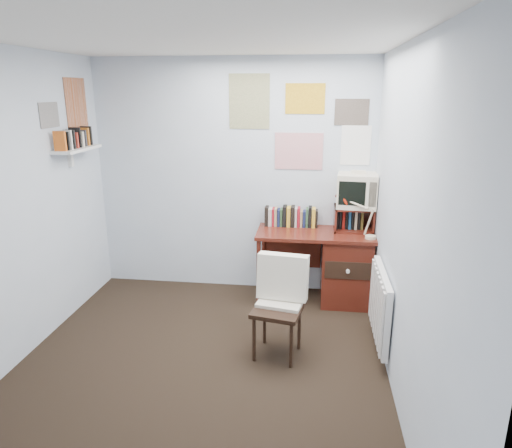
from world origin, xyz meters
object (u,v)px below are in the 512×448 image
(desk, at_px, (340,265))
(desk_chair, at_px, (277,310))
(crt_tv, at_px, (357,189))
(wall_shelf, at_px, (77,149))
(radiator, at_px, (380,305))
(desk_lamp, at_px, (372,219))
(tv_riser, at_px, (354,219))

(desk, height_order, desk_chair, desk_chair)
(desk, height_order, crt_tv, crt_tv)
(desk, bearing_deg, wall_shelf, -171.60)
(radiator, height_order, wall_shelf, wall_shelf)
(desk, relative_size, crt_tv, 3.03)
(desk, xyz_separation_m, desk_lamp, (0.27, -0.16, 0.55))
(desk_chair, relative_size, crt_tv, 2.09)
(desk_chair, distance_m, wall_shelf, 2.45)
(desk_lamp, height_order, crt_tv, crt_tv)
(desk_chair, bearing_deg, radiator, 23.25)
(desk, bearing_deg, desk_lamp, -30.30)
(desk_chair, relative_size, radiator, 1.03)
(tv_riser, bearing_deg, radiator, -80.72)
(tv_riser, relative_size, crt_tv, 1.01)
(desk_chair, height_order, radiator, desk_chair)
(desk_chair, distance_m, crt_tv, 1.63)
(tv_riser, bearing_deg, wall_shelf, -169.68)
(desk, xyz_separation_m, tv_riser, (0.12, 0.11, 0.48))
(desk, xyz_separation_m, wall_shelf, (-2.57, -0.38, 1.21))
(desk, bearing_deg, desk_chair, -116.90)
(desk_chair, relative_size, wall_shelf, 1.33)
(crt_tv, bearing_deg, radiator, -76.35)
(desk_lamp, height_order, wall_shelf, wall_shelf)
(tv_riser, xyz_separation_m, crt_tv, (0.02, 0.02, 0.31))
(tv_riser, relative_size, wall_shelf, 0.65)
(desk_chair, bearing_deg, tv_riser, 71.68)
(desk_lamp, bearing_deg, wall_shelf, -177.64)
(desk, relative_size, wall_shelf, 1.94)
(radiator, bearing_deg, desk_chair, -167.61)
(crt_tv, xyz_separation_m, wall_shelf, (-2.71, -0.51, 0.42))
(tv_riser, height_order, wall_shelf, wall_shelf)
(crt_tv, xyz_separation_m, radiator, (0.15, -1.06, -0.78))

